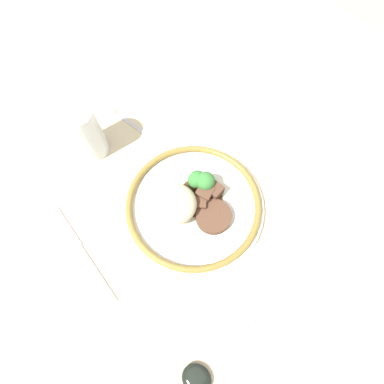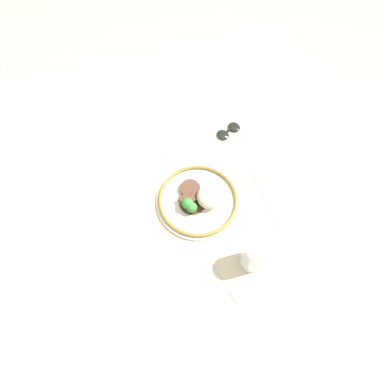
% 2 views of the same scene
% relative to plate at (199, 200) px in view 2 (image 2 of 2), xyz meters
% --- Properties ---
extents(ground_plane, '(8.00, 8.00, 0.00)m').
position_rel_plate_xyz_m(ground_plane, '(0.05, -0.02, -0.05)').
color(ground_plane, tan).
extents(dining_table, '(1.59, 1.28, 0.04)m').
position_rel_plate_xyz_m(dining_table, '(0.05, -0.02, -0.04)').
color(dining_table, beige).
rests_on(dining_table, ground).
extents(napkin, '(0.17, 0.14, 0.00)m').
position_rel_plate_xyz_m(napkin, '(-0.20, 0.02, -0.02)').
color(napkin, silver).
rests_on(napkin, dining_table).
extents(plate, '(0.26, 0.26, 0.07)m').
position_rel_plate_xyz_m(plate, '(0.00, 0.00, 0.00)').
color(plate, silver).
rests_on(plate, dining_table).
extents(juice_glass, '(0.07, 0.07, 0.12)m').
position_rel_plate_xyz_m(juice_glass, '(0.23, 0.08, 0.04)').
color(juice_glass, '#F4AD19').
rests_on(juice_glass, dining_table).
extents(fork, '(0.05, 0.16, 0.00)m').
position_rel_plate_xyz_m(fork, '(-0.22, 0.05, -0.01)').
color(fork, '#B7B7BC').
rests_on(fork, napkin).
extents(knife, '(0.21, 0.01, 0.00)m').
position_rel_plate_xyz_m(knife, '(0.06, 0.21, -0.02)').
color(knife, '#B7B7BC').
rests_on(knife, dining_table).
extents(spoon, '(0.14, 0.05, 0.01)m').
position_rel_plate_xyz_m(spoon, '(0.28, -0.00, -0.02)').
color(spoon, '#B7B7BC').
rests_on(spoon, dining_table).
extents(sunglasses, '(0.08, 0.11, 0.01)m').
position_rel_plate_xyz_m(sunglasses, '(-0.23, 0.19, -0.01)').
color(sunglasses, black).
rests_on(sunglasses, dining_table).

